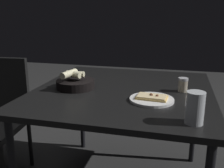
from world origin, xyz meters
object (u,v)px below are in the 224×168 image
dining_table (123,97)px  beer_glass (195,110)px  pepper_shaker (183,86)px  bread_basket (75,83)px  pizza_plate (152,99)px

dining_table → beer_glass: size_ratio=7.95×
dining_table → pepper_shaker: 0.37m
bread_basket → beer_glass: (0.37, 0.69, 0.03)m
bread_basket → pepper_shaker: 0.66m
bread_basket → dining_table: bearing=101.4°
bread_basket → pepper_shaker: bearing=98.2°
beer_glass → pepper_shaker: beer_glass is taller
dining_table → bread_basket: bearing=-78.6°
beer_glass → pizza_plate: bearing=-140.4°
beer_glass → pepper_shaker: 0.47m
pizza_plate → beer_glass: (0.25, 0.21, 0.05)m
dining_table → bread_basket: bread_basket is taller
beer_glass → dining_table: bearing=-137.2°
beer_glass → bread_basket: bearing=-118.0°
dining_table → pepper_shaker: (-0.03, 0.35, 0.09)m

